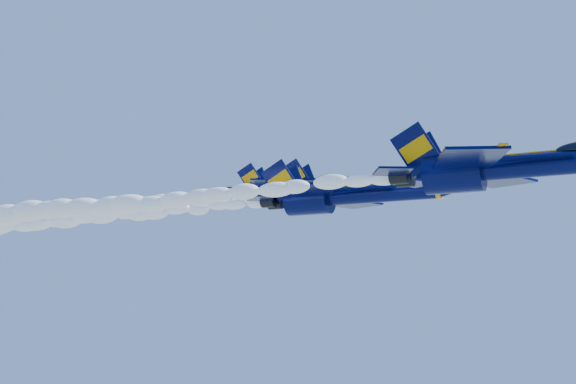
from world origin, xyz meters
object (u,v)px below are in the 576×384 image
at_px(jet_third, 354,189).
at_px(jet_fourth, 296,187).
at_px(jet_lead, 510,166).
at_px(jet_second, 349,195).

height_order(jet_third, jet_fourth, jet_fourth).
xyz_separation_m(jet_lead, jet_second, (-15.21, 9.91, 0.58)).
bearing_deg(jet_fourth, jet_lead, -43.27).
relative_size(jet_second, jet_fourth, 1.12).
xyz_separation_m(jet_second, jet_fourth, (-12.94, 16.59, 4.22)).
bearing_deg(jet_lead, jet_second, 146.92).
xyz_separation_m(jet_second, jet_third, (-2.86, 9.04, 2.08)).
bearing_deg(jet_lead, jet_third, 133.64).
relative_size(jet_second, jet_third, 1.01).
distance_m(jet_lead, jet_third, 26.32).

